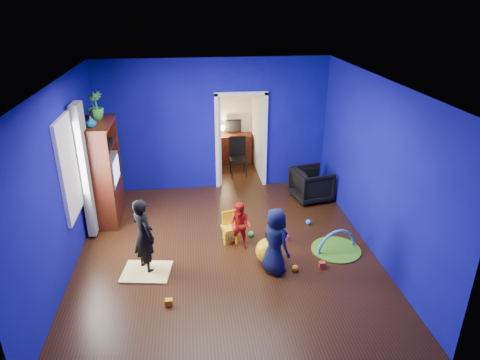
{
  "coord_description": "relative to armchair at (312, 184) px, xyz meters",
  "views": [
    {
      "loc": [
        -0.52,
        -6.27,
        4.09
      ],
      "look_at": [
        0.29,
        0.4,
        1.16
      ],
      "focal_mm": 32.0,
      "sensor_mm": 36.0,
      "label": 1
    }
  ],
  "objects": [
    {
      "name": "desk_lamp",
      "position": [
        -1.69,
        2.49,
        0.58
      ],
      "size": [
        0.14,
        0.14,
        0.14
      ],
      "primitive_type": "sphere",
      "color": "#FFD88C",
      "rests_on": "study_desk"
    },
    {
      "name": "desk_monitor",
      "position": [
        -1.41,
        2.55,
        0.6
      ],
      "size": [
        0.4,
        0.05,
        0.32
      ],
      "primitive_type": "cube",
      "color": "black",
      "rests_on": "study_desk"
    },
    {
      "name": "toy_0",
      "position": [
        -0.5,
        -2.49,
        -0.3
      ],
      "size": [
        0.1,
        0.08,
        0.1
      ],
      "primitive_type": "cube",
      "color": "red",
      "rests_on": "floor"
    },
    {
      "name": "tv_armoire",
      "position": [
        -4.23,
        -0.35,
        0.63
      ],
      "size": [
        0.58,
        1.14,
        1.96
      ],
      "primitive_type": "cube",
      "color": "#381509",
      "rests_on": "floor"
    },
    {
      "name": "toy_3",
      "position": [
        -1.51,
        -1.39,
        -0.29
      ],
      "size": [
        0.11,
        0.11,
        0.11
      ],
      "primitive_type": "sphere",
      "color": "green",
      "rests_on": "floor"
    },
    {
      "name": "book_shelf",
      "position": [
        -1.41,
        2.54,
        1.67
      ],
      "size": [
        0.88,
        0.24,
        0.04
      ],
      "primitive_type": "cube",
      "color": "white",
      "rests_on": "study_desk"
    },
    {
      "name": "kid_chair",
      "position": [
        -1.9,
        -1.51,
        -0.1
      ],
      "size": [
        0.34,
        0.34,
        0.5
      ],
      "primitive_type": "cube",
      "rotation": [
        0.0,
        0.0,
        0.26
      ],
      "color": "yellow",
      "rests_on": "floor"
    },
    {
      "name": "study_desk",
      "position": [
        -1.41,
        2.43,
        0.03
      ],
      "size": [
        0.88,
        0.44,
        0.75
      ],
      "primitive_type": "cube",
      "color": "#3D140A",
      "rests_on": "floor"
    },
    {
      "name": "vase",
      "position": [
        -4.23,
        -0.65,
        1.71
      ],
      "size": [
        0.24,
        0.24,
        0.19
      ],
      "primitive_type": "imported",
      "rotation": [
        0.0,
        0.0,
        0.4
      ],
      "color": "#0D636A",
      "rests_on": "tv_armoire"
    },
    {
      "name": "toy_arch",
      "position": [
        -0.11,
        -2.03,
        -0.33
      ],
      "size": [
        0.75,
        0.25,
        0.77
      ],
      "primitive_type": "torus",
      "rotation": [
        1.57,
        0.0,
        0.27
      ],
      "color": "#3F8CD8",
      "rests_on": "floor"
    },
    {
      "name": "child_black",
      "position": [
        -3.33,
        -2.19,
        0.28
      ],
      "size": [
        0.52,
        0.55,
        1.25
      ],
      "primitive_type": "imported",
      "rotation": [
        0.0,
        0.0,
        2.23
      ],
      "color": "black",
      "rests_on": "floor"
    },
    {
      "name": "toy_4",
      "position": [
        -0.91,
        -1.59,
        -0.3
      ],
      "size": [
        0.1,
        0.08,
        0.1
      ],
      "primitive_type": "cube",
      "color": "#B94595",
      "rests_on": "floor"
    },
    {
      "name": "crt_tv",
      "position": [
        -4.19,
        -0.35,
        0.67
      ],
      "size": [
        0.46,
        0.7,
        0.54
      ],
      "primitive_type": "cube",
      "color": "silver",
      "rests_on": "tv_armoire"
    },
    {
      "name": "doorway",
      "position": [
        -1.41,
        0.92,
        0.7
      ],
      "size": [
        1.16,
        0.1,
        2.1
      ],
      "primitive_type": "cube",
      "color": "white",
      "rests_on": "floor"
    },
    {
      "name": "toddler_red",
      "position": [
        -1.75,
        -1.71,
        0.08
      ],
      "size": [
        0.52,
        0.49,
        0.85
      ],
      "primitive_type": "imported",
      "rotation": [
        0.0,
        0.0,
        -0.53
      ],
      "color": "red",
      "rests_on": "floor"
    },
    {
      "name": "wall_front",
      "position": [
        -2.01,
        -4.58,
        1.1
      ],
      "size": [
        5.0,
        0.02,
        2.9
      ],
      "primitive_type": "cube",
      "color": "#0C0A79",
      "rests_on": "floor"
    },
    {
      "name": "potted_plant",
      "position": [
        -4.23,
        -0.13,
        1.86
      ],
      "size": [
        0.38,
        0.38,
        0.51
      ],
      "primitive_type": "imported",
      "rotation": [
        0.0,
        0.0,
        -0.43
      ],
      "color": "green",
      "rests_on": "tv_armoire"
    },
    {
      "name": "child_navy",
      "position": [
        -1.29,
        -2.48,
        0.2
      ],
      "size": [
        0.57,
        0.64,
        1.11
      ],
      "primitive_type": "imported",
      "rotation": [
        0.0,
        0.0,
        2.09
      ],
      "color": "#0F1638",
      "rests_on": "floor"
    },
    {
      "name": "play_mat",
      "position": [
        -0.11,
        -2.03,
        -0.34
      ],
      "size": [
        0.85,
        0.85,
        0.02
      ],
      "primitive_type": "cylinder",
      "color": "green",
      "rests_on": "floor"
    },
    {
      "name": "alcove",
      "position": [
        -1.41,
        1.8,
        0.9
      ],
      "size": [
        1.0,
        1.75,
        2.5
      ],
      "primitive_type": null,
      "color": "silver",
      "rests_on": "floor"
    },
    {
      "name": "curtain",
      "position": [
        -4.38,
        -0.93,
        0.9
      ],
      "size": [
        0.14,
        0.42,
        2.4
      ],
      "primitive_type": "cube",
      "color": "slate",
      "rests_on": "floor"
    },
    {
      "name": "toy_2",
      "position": [
        -2.95,
        -3.12,
        -0.3
      ],
      "size": [
        0.1,
        0.08,
        0.1
      ],
      "primitive_type": "cube",
      "color": "orange",
      "rests_on": "floor"
    },
    {
      "name": "hopper_ball",
      "position": [
        -1.34,
        -2.23,
        -0.13
      ],
      "size": [
        0.43,
        0.43,
        0.43
      ],
      "primitive_type": "sphere",
      "color": "yellow",
      "rests_on": "floor"
    },
    {
      "name": "toy_5",
      "position": [
        -0.96,
        -2.54,
        -0.29
      ],
      "size": [
        0.11,
        0.11,
        0.11
      ],
      "primitive_type": "sphere",
      "color": "#FFA80D",
      "rests_on": "floor"
    },
    {
      "name": "wall_back",
      "position": [
        -2.01,
        0.92,
        1.1
      ],
      "size": [
        5.0,
        0.02,
        2.9
      ],
      "primitive_type": "cube",
      "color": "#0C0A79",
      "rests_on": "floor"
    },
    {
      "name": "armchair",
      "position": [
        0.0,
        0.0,
        0.0
      ],
      "size": [
        0.9,
        0.89,
        0.7
      ],
      "primitive_type": "imported",
      "rotation": [
        0.0,
        0.0,
        1.78
      ],
      "color": "black",
      "rests_on": "floor"
    },
    {
      "name": "wall_left",
      "position": [
        -4.51,
        -1.83,
        1.1
      ],
      "size": [
        0.02,
        5.5,
        2.9
      ],
      "primitive_type": "cube",
      "color": "#0C0A79",
      "rests_on": "floor"
    },
    {
      "name": "floor",
      "position": [
        -2.01,
        -1.83,
        -0.35
      ],
      "size": [
        5.0,
        5.5,
        0.01
      ],
      "primitive_type": "cube",
      "color": "black",
      "rests_on": "ground"
    },
    {
      "name": "folding_chair",
      "position": [
        -1.41,
        1.47,
        0.11
      ],
      "size": [
        0.4,
        0.4,
        0.92
      ],
      "primitive_type": "cube",
      "color": "black",
      "rests_on": "floor"
    },
    {
      "name": "ceiling",
      "position": [
        -2.01,
        -1.83,
        2.55
      ],
      "size": [
        5.0,
        5.5,
        0.01
      ],
      "primitive_type": "cube",
      "color": "white",
      "rests_on": "wall_back"
    },
    {
      "name": "yellow_blanket",
      "position": [
        -3.33,
        -2.29,
        -0.33
      ],
      "size": [
        0.83,
        0.7,
        0.03
      ],
      "primitive_type": "cube",
      "rotation": [
        0.0,
        0.0,
        -0.15
      ],
      "color": "#F2E07A",
      "rests_on": "floor"
    },
    {
      "name": "toy_1",
      "position": [
        -0.34,
        -1.09,
        -0.29
      ],
      "size": [
        0.11,
        0.11,
        0.11
      ],
      "primitive_type": "sphere",
      "color": "blue",
      "rests_on": "floor"
    },
    {
      "name": "wall_right",
      "position": [
        0.49,
        -1.83,
        1.1
      ],
      "size": [
        0.02,
        5.5,
        2.9
      ],
      "primitive_type": "cube",
      "color": "#0C0A79",
      "rests_on": "floor"
    },
    {
      "name": "window_left",
      "position": [
        -4.49,
        -1.48,
        1.2
      ],
      "size": [
        0.03,
        0.95,
        1.55
      ],
      "primitive_type": "cube",
      "color": "white",
      "rests_on": "wall_left"
    }
  ]
}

